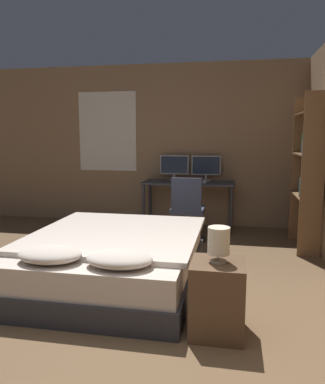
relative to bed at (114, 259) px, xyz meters
name	(u,v)px	position (x,y,z in m)	size (l,w,h in m)	color
ground_plane	(110,364)	(0.41, -1.35, -0.26)	(20.00, 20.00, 0.00)	brown
wall_back	(187,145)	(0.40, 2.79, 1.09)	(12.00, 0.08, 2.70)	#8E7051
bed	(114,259)	(0.00, 0.00, 0.00)	(1.70, 2.05, 0.59)	#2D2D33
nightstand	(217,298)	(1.09, -0.81, 0.02)	(0.41, 0.41, 0.57)	brown
bedside_lamp	(219,241)	(1.09, -0.81, 0.47)	(0.16, 0.16, 0.27)	gray
desk	(188,188)	(0.47, 2.44, 0.41)	(1.48, 0.57, 0.77)	#38383D
monitor_left	(174,166)	(0.21, 2.62, 0.75)	(0.48, 0.16, 0.41)	#B7B7BC
monitor_right	(206,167)	(0.73, 2.62, 0.75)	(0.48, 0.16, 0.41)	#B7B7BC
keyboard	(187,183)	(0.47, 2.26, 0.52)	(0.36, 0.13, 0.02)	#B7B7BC
computer_mouse	(204,182)	(0.74, 2.26, 0.53)	(0.07, 0.05, 0.04)	#B7B7BC
office_chair	(188,215)	(0.55, 1.69, 0.13)	(0.52, 0.52, 0.94)	black
bookshelf	(308,167)	(2.14, 1.60, 0.85)	(0.28, 0.83, 2.04)	brown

